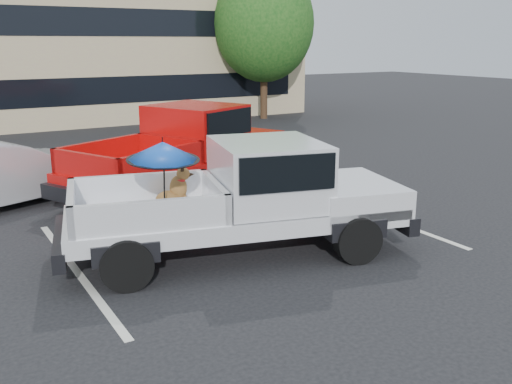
% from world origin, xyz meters
% --- Properties ---
extents(ground, '(90.00, 90.00, 0.00)m').
position_xyz_m(ground, '(0.00, 0.00, 0.00)').
color(ground, black).
rests_on(ground, ground).
extents(stripe_left, '(0.12, 5.00, 0.01)m').
position_xyz_m(stripe_left, '(-3.00, 2.00, 0.00)').
color(stripe_left, silver).
rests_on(stripe_left, ground).
extents(stripe_right, '(0.12, 5.00, 0.01)m').
position_xyz_m(stripe_right, '(3.00, 2.00, 0.00)').
color(stripe_right, silver).
rests_on(stripe_right, ground).
extents(motel_building, '(20.40, 8.40, 6.30)m').
position_xyz_m(motel_building, '(2.00, 20.99, 3.21)').
color(motel_building, tan).
rests_on(motel_building, ground).
extents(tree_right, '(4.46, 4.46, 6.78)m').
position_xyz_m(tree_right, '(9.00, 16.00, 4.21)').
color(tree_right, '#332114').
rests_on(tree_right, ground).
extents(tree_back, '(4.68, 4.68, 7.11)m').
position_xyz_m(tree_back, '(6.00, 24.00, 4.41)').
color(tree_back, '#332114').
rests_on(tree_back, ground).
extents(silver_pickup, '(5.99, 3.28, 2.06)m').
position_xyz_m(silver_pickup, '(-0.21, 1.30, 1.05)').
color(silver_pickup, black).
rests_on(silver_pickup, ground).
extents(red_pickup, '(6.38, 4.44, 2.00)m').
position_xyz_m(red_pickup, '(0.69, 5.74, 1.09)').
color(red_pickup, black).
rests_on(red_pickup, ground).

